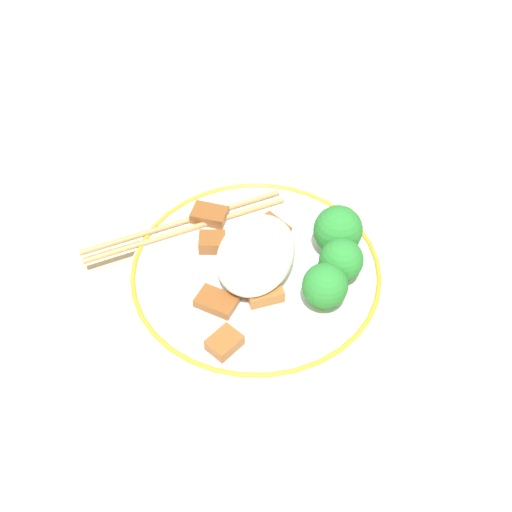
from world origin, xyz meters
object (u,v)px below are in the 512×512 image
broccoli_back_left (325,286)px  chopsticks (185,226)px  broccoli_back_center (341,261)px  plate (256,274)px  broccoli_back_right (338,230)px

broccoli_back_left → chopsticks: (0.05, 0.15, -0.02)m
broccoli_back_left → broccoli_back_center: size_ratio=1.01×
plate → broccoli_back_left: 0.08m
plate → broccoli_back_left: bearing=-106.0°
broccoli_back_center → broccoli_back_right: 0.04m
broccoli_back_center → plate: bearing=100.1°
plate → broccoli_back_right: bearing=-54.5°
plate → broccoli_back_right: broccoli_back_right is taller
plate → broccoli_back_center: size_ratio=5.18×
chopsticks → plate: bearing=-110.5°
plate → chopsticks: size_ratio=1.41×
broccoli_back_left → broccoli_back_right: size_ratio=0.90×
broccoli_back_center → broccoli_back_right: size_ratio=0.89×
broccoli_back_center → broccoli_back_right: (0.03, 0.01, 0.00)m
broccoli_back_right → chopsticks: size_ratio=0.30×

